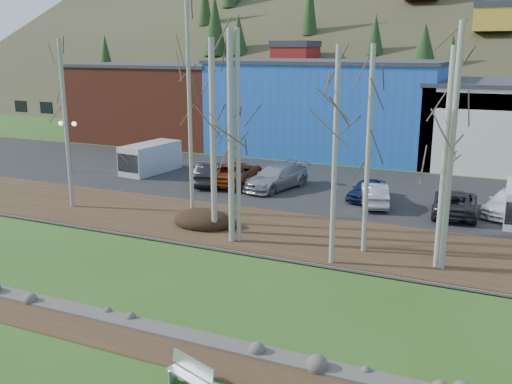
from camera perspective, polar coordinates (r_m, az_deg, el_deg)
The scene contains 30 objects.
ground at distance 17.82m, azimuth -12.74°, elevation -18.18°, with size 200.00×200.00×0.00m, color #2E5118.
dirt_strip at distance 19.27m, azimuth -8.88°, elevation -15.26°, with size 80.00×1.80×0.03m, color #382616.
near_bank_rocks at distance 20.01m, azimuth -7.28°, elevation -14.06°, with size 80.00×0.80×0.50m, color #47423D, non-canonical shape.
river at distance 23.23m, azimuth -1.94°, elevation -9.76°, with size 80.00×8.00×0.90m, color #152031, non-canonical shape.
far_bank_rocks at distance 26.68m, azimuth 1.96°, elevation -6.48°, with size 80.00×0.80×0.46m, color #47423D, non-canonical shape.
far_bank at distance 29.47m, azimuth 4.34°, elevation -4.31°, with size 80.00×7.00×0.15m, color #382616.
parking_lot at distance 39.13m, azimuth 9.61°, elevation 0.22°, with size 80.00×14.00×0.14m, color black.
building_brick at distance 61.06m, azimuth -9.16°, elevation 8.92°, with size 16.32×12.24×7.80m.
building_blue at distance 53.35m, azimuth 7.42°, elevation 8.49°, with size 20.40×12.24×8.30m.
bench_intact at distance 17.05m, azimuth -6.39°, elevation -17.79°, with size 1.82×1.06×0.87m.
seagull at distance 17.51m, azimuth -7.34°, elevation -17.94°, with size 0.41×0.19×0.29m.
dirt_mound at distance 30.74m, azimuth -5.35°, elevation -2.75°, with size 3.33×2.35×0.65m, color black.
birch_0 at distance 35.15m, azimuth -18.48°, elevation 6.35°, with size 0.24×0.24×9.78m.
birch_1 at distance 30.34m, azimuth -6.65°, elevation 7.92°, with size 0.21×0.21×11.97m.
birch_2 at distance 28.71m, azimuth -4.32°, elevation 5.40°, with size 0.31×0.31×9.78m.
birch_3 at distance 27.15m, azimuth -1.79°, elevation 5.35°, with size 0.22×0.22×10.18m.
birch_4 at distance 27.11m, azimuth -2.52°, elevation 5.29°, with size 0.30×0.30×10.14m.
birch_5 at distance 26.21m, azimuth 11.16°, elevation 3.97°, with size 0.23×0.23×9.47m.
birch_6 at distance 24.50m, azimuth 7.89°, elevation 3.35°, with size 0.22×0.22×9.44m.
birch_7 at distance 24.89m, azimuth 18.96°, elevation 3.95°, with size 0.26×0.26×10.34m.
birch_8 at distance 25.10m, azimuth 18.37°, elevation 2.97°, with size 0.27×0.27×9.40m.
street_lamp at distance 45.60m, azimuth -18.28°, elevation 5.70°, with size 1.47×0.51×3.88m.
car_0 at distance 39.89m, azimuth -4.57°, elevation 1.88°, with size 1.62×4.63×1.53m, color black.
car_1 at distance 39.86m, azimuth -2.01°, elevation 1.93°, with size 2.58×5.60×1.56m, color #94370E.
car_2 at distance 38.44m, azimuth 2.00°, elevation 1.48°, with size 2.21×5.45×1.58m, color #94979B.
car_3 at distance 36.41m, azimuth 10.98°, elevation 0.24°, with size 1.50×3.74×1.27m, color #142041.
car_4 at distance 35.18m, azimuth 11.72°, elevation -0.18°, with size 1.48×4.25×1.40m, color #BABABC.
car_5 at distance 34.48m, azimuth 19.30°, elevation -0.98°, with size 2.37×5.13×1.43m, color #28292B.
car_6 at distance 35.62m, azimuth 23.98°, elevation -0.98°, with size 1.93×4.75×1.38m, color white.
van_grey at distance 44.17m, azimuth -10.68°, elevation 3.34°, with size 2.63×5.22×2.20m.
Camera 1 is at (9.41, -11.80, 9.48)m, focal length 40.00 mm.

